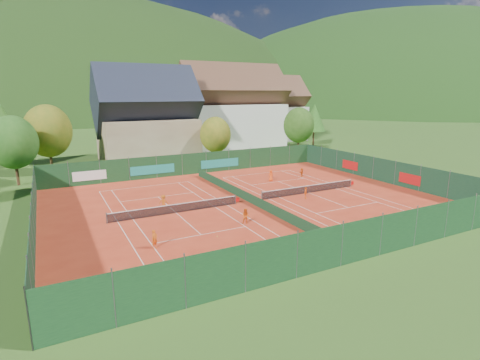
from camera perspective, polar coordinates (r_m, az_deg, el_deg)
name	(u,v)px	position (r m, az deg, el deg)	size (l,w,h in m)	color
ground	(249,202)	(39.81, 1.34, -3.41)	(600.00, 600.00, 0.00)	#2D541A
clay_pad	(249,202)	(39.80, 1.34, -3.38)	(40.00, 32.00, 0.01)	#B8321B
court_markings_left	(176,213)	(36.76, -9.68, -4.97)	(11.03, 23.83, 0.00)	white
court_markings_right	(309,193)	(44.10, 10.48, -1.94)	(11.03, 23.83, 0.00)	white
tennis_net_left	(178,208)	(36.66, -9.48, -4.21)	(13.30, 0.10, 1.02)	#59595B
tennis_net_right	(310,189)	(44.07, 10.66, -1.29)	(13.30, 0.10, 1.02)	#59595B
court_divider	(249,198)	(39.66, 1.34, -2.69)	(0.03, 28.80, 1.00)	#13341D
fence_north	(191,164)	(53.47, -7.42, 2.42)	(40.00, 0.10, 3.00)	#15391B
fence_south	(362,240)	(27.23, 18.10, -8.71)	(40.00, 0.04, 3.00)	#163C1D
fence_west	(33,217)	(34.80, -28.95, -4.96)	(0.04, 32.00, 3.00)	#153922
fence_east	(383,171)	(51.94, 21.01, 1.35)	(0.09, 32.00, 3.00)	#123420
chalet	(147,121)	(65.39, -14.02, 8.66)	(16.20, 12.00, 16.00)	tan
hotel_block_a	(232,112)	(77.57, -1.22, 10.25)	(21.60, 11.00, 17.25)	silver
hotel_block_b	(269,113)	(91.44, 4.50, 10.18)	(17.28, 10.00, 15.50)	silver
tree_west_front	(13,142)	(53.79, -31.30, 4.92)	(5.72, 5.72, 8.69)	#4B2F1B
tree_west_mid	(48,131)	(59.58, -27.24, 6.65)	(6.44, 6.44, 9.78)	#4A341A
tree_west_back	(2,124)	(67.72, -32.52, 7.24)	(5.60, 5.60, 10.00)	#4D2E1B
tree_center	(215,135)	(60.90, -3.77, 6.91)	(5.01, 5.01, 7.60)	#402D17
tree_east_front	(299,125)	(71.65, 8.95, 8.26)	(5.72, 5.72, 8.69)	#4C331B
tree_east_mid	(314,117)	(84.01, 11.25, 9.33)	(5.04, 5.04, 9.00)	#4A2C1A
tree_east_back	(264,113)	(85.93, 3.64, 10.09)	(7.15, 7.15, 10.86)	#4B321A
mountain_backdrop	(123,167)	(275.70, -17.37, 1.92)	(820.00, 530.00, 242.00)	black
ball_hopper	(409,215)	(37.35, 24.38, -4.83)	(0.34, 0.34, 0.80)	slate
loose_ball_0	(217,236)	(30.56, -3.49, -8.58)	(0.07, 0.07, 0.07)	#CCD833
loose_ball_1	(316,216)	(36.02, 11.46, -5.40)	(0.07, 0.07, 0.07)	#CCD833
loose_ball_2	(220,188)	(45.37, -3.11, -1.28)	(0.07, 0.07, 0.07)	#CCD833
loose_ball_3	(202,191)	(44.48, -5.87, -1.63)	(0.07, 0.07, 0.07)	#CCD833
loose_ball_4	(349,194)	(44.47, 16.26, -2.10)	(0.07, 0.07, 0.07)	#CCD833
player_left_near	(155,239)	(28.88, -12.90, -8.76)	(0.53, 0.34, 1.44)	#DB5C13
player_left_mid	(246,216)	(33.14, 0.89, -5.54)	(0.69, 0.54, 1.43)	#E05813
player_left_far	(164,202)	(38.22, -11.57, -3.25)	(0.92, 0.53, 1.43)	#D25A12
player_right_near	(306,193)	(41.60, 9.96, -1.95)	(0.74, 0.31, 1.27)	orange
player_right_far_a	(271,176)	(49.17, 4.72, 0.69)	(0.73, 0.48, 1.50)	#FF5216
player_right_far_b	(302,172)	(52.18, 9.39, 1.14)	(1.15, 0.37, 1.24)	#E65B14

